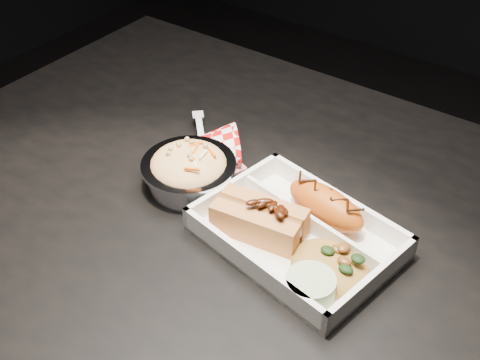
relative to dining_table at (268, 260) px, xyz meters
name	(u,v)px	position (x,y,z in m)	size (l,w,h in m)	color
dining_table	(268,260)	(0.00, 0.00, 0.00)	(1.20, 0.80, 0.75)	black
food_tray	(297,237)	(0.06, -0.02, 0.10)	(0.28, 0.22, 0.04)	white
fried_pastry	(326,205)	(0.07, 0.03, 0.12)	(0.12, 0.05, 0.05)	#C25313
hotdog	(259,217)	(0.01, -0.04, 0.12)	(0.13, 0.07, 0.06)	#C17B42
fried_rice_mound	(331,261)	(0.12, -0.05, 0.11)	(0.11, 0.09, 0.03)	#B07B33
cupcake_liner	(310,287)	(0.12, -0.10, 0.11)	(0.06, 0.06, 0.03)	#AEC494
foil_coleslaw_cup	(189,169)	(-0.13, -0.01, 0.12)	(0.14, 0.14, 0.07)	silver
napkin_fork	(203,148)	(-0.16, 0.05, 0.11)	(0.15, 0.15, 0.10)	red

